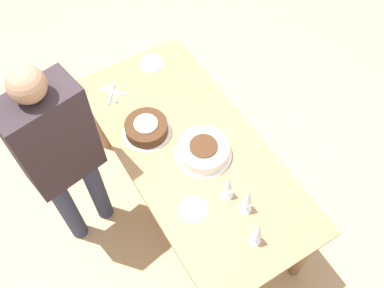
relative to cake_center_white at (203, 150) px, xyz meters
The scene contains 11 objects.
ground_plane 0.78m from the cake_center_white, 152.27° to the right, with size 12.00×12.00×0.00m, color tan.
dining_table 0.17m from the cake_center_white, 152.27° to the right, with size 1.71×0.79×0.74m.
cake_center_white is the anchor object (origin of this frame).
cake_front_chocolate 0.37m from the cake_center_white, 146.38° to the right, with size 0.30×0.30×0.09m.
wine_glass_near 0.31m from the cake_center_white, ahead, with size 0.07×0.07×0.20m.
wine_glass_far 0.60m from the cake_center_white, ahead, with size 0.06×0.06×0.22m.
wine_glass_extra 0.42m from the cake_center_white, ahead, with size 0.07×0.07×0.22m.
dessert_plate_left 0.80m from the cake_center_white, behind, with size 0.16×0.16×0.01m.
dessert_plate_right 0.36m from the cake_center_white, 40.77° to the right, with size 0.16×0.16×0.01m.
fork_pile 0.75m from the cake_center_white, 160.15° to the right, with size 0.18×0.14×0.01m.
person_cutting 0.80m from the cake_center_white, 113.18° to the right, with size 0.29×0.43×1.56m.
Camera 1 is at (1.16, -0.70, 2.86)m, focal length 40.00 mm.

